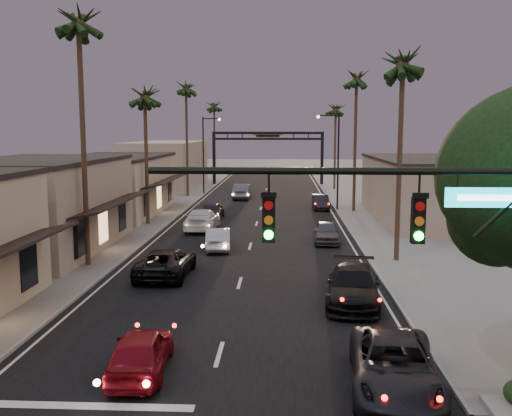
# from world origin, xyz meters

# --- Properties ---
(ground) EXTENTS (200.00, 200.00, 0.00)m
(ground) POSITION_xyz_m (0.00, 40.00, 0.00)
(ground) COLOR slate
(ground) RESTS_ON ground
(road) EXTENTS (14.00, 120.00, 0.02)m
(road) POSITION_xyz_m (0.00, 45.00, 0.00)
(road) COLOR black
(road) RESTS_ON ground
(sidewalk_left) EXTENTS (5.00, 92.00, 0.12)m
(sidewalk_left) POSITION_xyz_m (-9.50, 52.00, 0.06)
(sidewalk_left) COLOR slate
(sidewalk_left) RESTS_ON ground
(sidewalk_right) EXTENTS (5.00, 92.00, 0.12)m
(sidewalk_right) POSITION_xyz_m (9.50, 52.00, 0.06)
(sidewalk_right) COLOR slate
(sidewalk_right) RESTS_ON ground
(storefront_mid) EXTENTS (8.00, 14.00, 5.50)m
(storefront_mid) POSITION_xyz_m (-13.00, 26.00, 2.75)
(storefront_mid) COLOR gray
(storefront_mid) RESTS_ON ground
(storefront_far) EXTENTS (8.00, 16.00, 5.00)m
(storefront_far) POSITION_xyz_m (-13.00, 42.00, 2.50)
(storefront_far) COLOR #BEB091
(storefront_far) RESTS_ON ground
(storefront_dist) EXTENTS (8.00, 20.00, 6.00)m
(storefront_dist) POSITION_xyz_m (-13.00, 65.00, 3.00)
(storefront_dist) COLOR gray
(storefront_dist) RESTS_ON ground
(building_right) EXTENTS (8.00, 18.00, 5.00)m
(building_right) POSITION_xyz_m (14.00, 40.00, 2.50)
(building_right) COLOR gray
(building_right) RESTS_ON ground
(traffic_signal) EXTENTS (8.51, 0.22, 7.80)m
(traffic_signal) POSITION_xyz_m (5.69, 4.00, 5.08)
(traffic_signal) COLOR black
(traffic_signal) RESTS_ON ground
(arch) EXTENTS (15.20, 0.40, 7.27)m
(arch) POSITION_xyz_m (0.00, 70.00, 5.53)
(arch) COLOR black
(arch) RESTS_ON ground
(streetlight_right) EXTENTS (2.13, 0.30, 9.00)m
(streetlight_right) POSITION_xyz_m (6.92, 45.00, 5.33)
(streetlight_right) COLOR black
(streetlight_right) RESTS_ON ground
(streetlight_left) EXTENTS (2.13, 0.30, 9.00)m
(streetlight_left) POSITION_xyz_m (-6.92, 58.00, 5.33)
(streetlight_left) COLOR black
(streetlight_left) RESTS_ON ground
(palm_lb) EXTENTS (3.20, 3.20, 15.20)m
(palm_lb) POSITION_xyz_m (-8.60, 22.00, 13.39)
(palm_lb) COLOR #38281C
(palm_lb) RESTS_ON ground
(palm_lc) EXTENTS (3.20, 3.20, 12.20)m
(palm_lc) POSITION_xyz_m (-8.60, 36.00, 10.47)
(palm_lc) COLOR #38281C
(palm_lc) RESTS_ON ground
(palm_ld) EXTENTS (3.20, 3.20, 14.20)m
(palm_ld) POSITION_xyz_m (-8.60, 55.00, 12.42)
(palm_ld) COLOR #38281C
(palm_ld) RESTS_ON ground
(palm_ra) EXTENTS (3.20, 3.20, 13.20)m
(palm_ra) POSITION_xyz_m (8.60, 24.00, 11.44)
(palm_ra) COLOR #38281C
(palm_ra) RESTS_ON ground
(palm_rb) EXTENTS (3.20, 3.20, 14.20)m
(palm_rb) POSITION_xyz_m (8.60, 44.00, 12.42)
(palm_rb) COLOR #38281C
(palm_rb) RESTS_ON ground
(palm_rc) EXTENTS (3.20, 3.20, 12.20)m
(palm_rc) POSITION_xyz_m (8.60, 64.00, 10.47)
(palm_rc) COLOR #38281C
(palm_rc) RESTS_ON ground
(palm_far) EXTENTS (3.20, 3.20, 13.20)m
(palm_far) POSITION_xyz_m (-8.30, 78.00, 11.44)
(palm_far) COLOR #38281C
(palm_far) RESTS_ON ground
(oncoming_red) EXTENTS (1.92, 4.22, 1.41)m
(oncoming_red) POSITION_xyz_m (-2.25, 8.40, 0.70)
(oncoming_red) COLOR maroon
(oncoming_red) RESTS_ON ground
(oncoming_pickup) EXTENTS (2.59, 5.39, 1.48)m
(oncoming_pickup) POSITION_xyz_m (-3.87, 20.15, 0.74)
(oncoming_pickup) COLOR black
(oncoming_pickup) RESTS_ON ground
(oncoming_silver) EXTENTS (1.95, 4.37, 1.39)m
(oncoming_silver) POSITION_xyz_m (-1.98, 26.91, 0.70)
(oncoming_silver) COLOR #ABABB1
(oncoming_silver) RESTS_ON ground
(oncoming_white) EXTENTS (2.39, 5.57, 1.60)m
(oncoming_white) POSITION_xyz_m (-3.95, 33.93, 0.80)
(oncoming_white) COLOR silver
(oncoming_white) RESTS_ON ground
(oncoming_dgrey) EXTENTS (1.85, 4.35, 1.47)m
(oncoming_dgrey) POSITION_xyz_m (-3.90, 39.43, 0.73)
(oncoming_dgrey) COLOR black
(oncoming_dgrey) RESTS_ON ground
(oncoming_grey_far) EXTENTS (1.84, 5.06, 1.66)m
(oncoming_grey_far) POSITION_xyz_m (-2.35, 53.63, 0.83)
(oncoming_grey_far) COLOR #4D4D52
(oncoming_grey_far) RESTS_ON ground
(curbside_near) EXTENTS (2.95, 5.55, 1.49)m
(curbside_near) POSITION_xyz_m (5.35, 7.60, 0.74)
(curbside_near) COLOR black
(curbside_near) RESTS_ON ground
(curbside_black) EXTENTS (2.90, 5.73, 1.59)m
(curbside_black) POSITION_xyz_m (5.17, 15.89, 0.80)
(curbside_black) COLOR black
(curbside_black) RESTS_ON ground
(curbside_grey) EXTENTS (1.86, 4.20, 1.41)m
(curbside_grey) POSITION_xyz_m (5.02, 29.44, 0.70)
(curbside_grey) COLOR #46454A
(curbside_grey) RESTS_ON ground
(curbside_far) EXTENTS (1.55, 4.17, 1.36)m
(curbside_far) POSITION_xyz_m (5.69, 45.83, 0.68)
(curbside_far) COLOR black
(curbside_far) RESTS_ON ground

